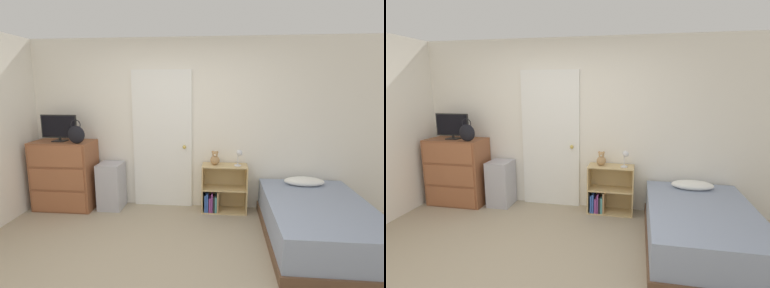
# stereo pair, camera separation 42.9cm
# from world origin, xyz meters

# --- Properties ---
(ground_plane) EXTENTS (16.00, 16.00, 0.00)m
(ground_plane) POSITION_xyz_m (0.00, 0.00, 0.00)
(ground_plane) COLOR tan
(wall_back) EXTENTS (10.00, 0.06, 2.55)m
(wall_back) POSITION_xyz_m (0.00, 1.96, 1.27)
(wall_back) COLOR white
(wall_back) RESTS_ON ground_plane
(door_closed) EXTENTS (0.90, 0.09, 2.09)m
(door_closed) POSITION_xyz_m (-0.27, 1.91, 1.05)
(door_closed) COLOR white
(door_closed) RESTS_ON ground_plane
(dresser) EXTENTS (0.89, 0.50, 1.04)m
(dresser) POSITION_xyz_m (-1.74, 1.67, 0.52)
(dresser) COLOR brown
(dresser) RESTS_ON ground_plane
(tv) EXTENTS (0.54, 0.16, 0.40)m
(tv) POSITION_xyz_m (-1.77, 1.66, 1.25)
(tv) COLOR black
(tv) RESTS_ON dresser
(handbag) EXTENTS (0.25, 0.10, 0.35)m
(handbag) POSITION_xyz_m (-1.44, 1.51, 1.18)
(handbag) COLOR black
(handbag) RESTS_ON dresser
(storage_bin) EXTENTS (0.35, 0.38, 0.71)m
(storage_bin) POSITION_xyz_m (-1.04, 1.72, 0.35)
(storage_bin) COLOR #ADADB7
(storage_bin) RESTS_ON ground_plane
(bookshelf) EXTENTS (0.66, 0.31, 0.71)m
(bookshelf) POSITION_xyz_m (0.62, 1.77, 0.29)
(bookshelf) COLOR tan
(bookshelf) RESTS_ON ground_plane
(teddy_bear) EXTENTS (0.14, 0.14, 0.21)m
(teddy_bear) POSITION_xyz_m (0.53, 1.76, 0.80)
(teddy_bear) COLOR tan
(teddy_bear) RESTS_ON bookshelf
(desk_lamp) EXTENTS (0.11, 0.11, 0.24)m
(desk_lamp) POSITION_xyz_m (0.88, 1.72, 0.88)
(desk_lamp) COLOR silver
(desk_lamp) RESTS_ON bookshelf
(bed) EXTENTS (1.22, 1.90, 0.60)m
(bed) POSITION_xyz_m (1.79, 0.98, 0.24)
(bed) COLOR brown
(bed) RESTS_ON ground_plane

